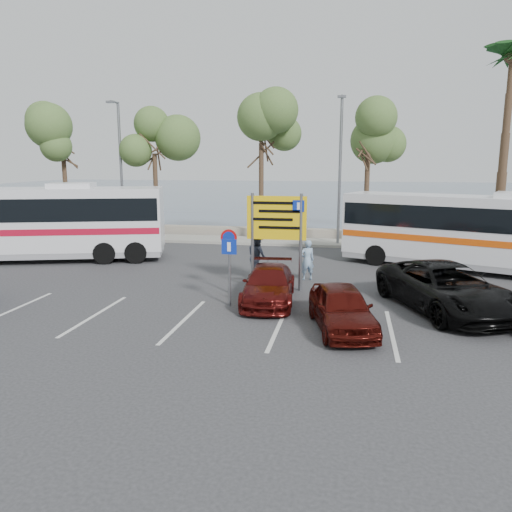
% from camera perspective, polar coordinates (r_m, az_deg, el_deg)
% --- Properties ---
extents(ground, '(120.00, 120.00, 0.00)m').
position_cam_1_polar(ground, '(15.94, -2.99, -6.53)').
color(ground, '#2E2E30').
rests_on(ground, ground).
extents(kerb_strip, '(44.00, 2.40, 0.15)m').
position_cam_1_polar(kerb_strip, '(29.38, 3.47, 1.64)').
color(kerb_strip, '#99968B').
rests_on(kerb_strip, ground).
extents(seawall, '(48.00, 0.80, 0.60)m').
position_cam_1_polar(seawall, '(31.31, 3.94, 2.62)').
color(seawall, gray).
rests_on(seawall, ground).
extents(sea, '(140.00, 140.00, 0.00)m').
position_cam_1_polar(sea, '(75.02, 7.98, 7.09)').
color(sea, '#43566B').
rests_on(sea, ground).
extents(tree_far_left, '(3.20, 3.20, 7.60)m').
position_cam_1_polar(tree_far_left, '(33.79, -21.31, 12.78)').
color(tree_far_left, '#382619').
rests_on(tree_far_left, kerb_strip).
extents(tree_left, '(3.20, 3.20, 7.20)m').
position_cam_1_polar(tree_left, '(31.07, -11.59, 12.92)').
color(tree_left, '#382619').
rests_on(tree_left, kerb_strip).
extents(tree_mid, '(3.20, 3.20, 8.00)m').
position_cam_1_polar(tree_mid, '(29.29, 0.62, 14.55)').
color(tree_mid, '#382619').
rests_on(tree_mid, kerb_strip).
extents(tree_right, '(3.20, 3.20, 7.40)m').
position_cam_1_polar(tree_right, '(28.82, 12.77, 13.38)').
color(tree_right, '#382619').
rests_on(tree_right, kerb_strip).
extents(street_lamp_left, '(0.45, 1.15, 8.01)m').
position_cam_1_polar(street_lamp_left, '(31.41, -15.26, 10.17)').
color(street_lamp_left, slate).
rests_on(street_lamp_left, kerb_strip).
extents(street_lamp_right, '(0.45, 1.15, 8.01)m').
position_cam_1_polar(street_lamp_right, '(28.30, 9.59, 10.36)').
color(street_lamp_right, slate).
rests_on(street_lamp_right, kerb_strip).
extents(direction_sign, '(2.20, 0.12, 3.60)m').
position_cam_1_polar(direction_sign, '(18.31, 2.37, 3.53)').
color(direction_sign, slate).
rests_on(direction_sign, ground).
extents(sign_no_stop, '(0.60, 0.08, 2.35)m').
position_cam_1_polar(sign_no_stop, '(17.96, -3.10, 0.62)').
color(sign_no_stop, slate).
rests_on(sign_no_stop, ground).
extents(sign_parking, '(0.50, 0.07, 2.25)m').
position_cam_1_polar(sign_parking, '(16.37, -3.07, -0.76)').
color(sign_parking, slate).
rests_on(sign_parking, ground).
extents(lane_markings, '(12.02, 4.20, 0.01)m').
position_cam_1_polar(lane_markings, '(15.34, -8.06, -7.32)').
color(lane_markings, silver).
rests_on(lane_markings, ground).
extents(coach_bus_left, '(12.18, 5.94, 3.73)m').
position_cam_1_polar(coach_bus_left, '(26.07, -23.88, 3.24)').
color(coach_bus_left, silver).
rests_on(coach_bus_left, ground).
extents(coach_bus_right, '(11.26, 6.31, 3.48)m').
position_cam_1_polar(coach_bus_right, '(23.56, 23.59, 2.27)').
color(coach_bus_right, silver).
rests_on(coach_bus_right, ground).
extents(car_maroon, '(2.03, 4.29, 1.21)m').
position_cam_1_polar(car_maroon, '(17.00, 1.47, -3.30)').
color(car_maroon, '#520F0D').
rests_on(car_maroon, ground).
extents(car_red, '(2.36, 4.03, 1.29)m').
position_cam_1_polar(car_red, '(14.45, 9.78, -5.85)').
color(car_red, '#480E0A').
rests_on(car_red, ground).
extents(suv_black, '(4.46, 6.09, 1.54)m').
position_cam_1_polar(suv_black, '(17.04, 20.89, -3.42)').
color(suv_black, black).
rests_on(suv_black, ground).
extents(pedestrian_near, '(0.71, 0.60, 1.64)m').
position_cam_1_polar(pedestrian_near, '(20.23, 5.87, -0.45)').
color(pedestrian_near, '#89A8C7').
rests_on(pedestrian_near, ground).
extents(pedestrian_far, '(1.09, 1.15, 1.87)m').
position_cam_1_polar(pedestrian_far, '(20.22, 0.16, -0.05)').
color(pedestrian_far, '#343A4E').
rests_on(pedestrian_far, ground).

